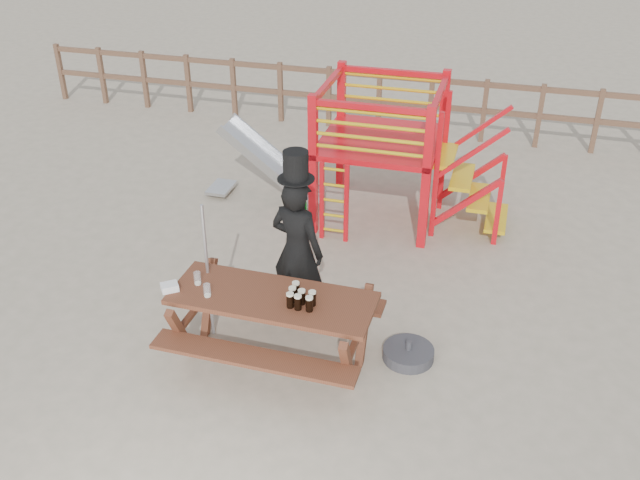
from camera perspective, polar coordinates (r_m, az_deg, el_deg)
The scene contains 10 objects.
ground at distance 8.22m, azimuth -1.95°, elevation -9.16°, with size 60.00×60.00×0.00m, color tan.
back_fence at distance 13.92m, azimuth 6.80°, elevation 11.30°, with size 15.09×0.09×1.20m.
playground_fort at distance 10.63m, azimuth 4.42°, elevation 7.25°, with size 4.71×1.84×2.10m.
picnic_table at distance 7.85m, azimuth -3.77°, elevation -6.41°, with size 2.24×1.56×0.86m.
man_with_hat at distance 8.28m, azimuth -1.83°, elevation -0.57°, with size 0.77×0.60×2.18m.
metal_pole at distance 8.13m, azimuth -8.97°, elevation -2.57°, with size 0.04×0.04×1.71m, color #B2B2B7.
parasol_base at distance 8.18m, azimuth 7.08°, elevation -9.00°, with size 0.58×0.58×0.25m.
paper_bag at distance 7.89m, azimuth -11.94°, elevation -3.71°, with size 0.18×0.14×0.08m, color white.
stout_pints at distance 7.47m, azimuth -1.62°, elevation -4.64°, with size 0.30×0.31×0.17m.
empty_glasses at distance 7.81m, azimuth -9.40°, elevation -3.55°, with size 0.27×0.27×0.15m.
Camera 1 is at (1.98, -6.03, 5.22)m, focal length 40.00 mm.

